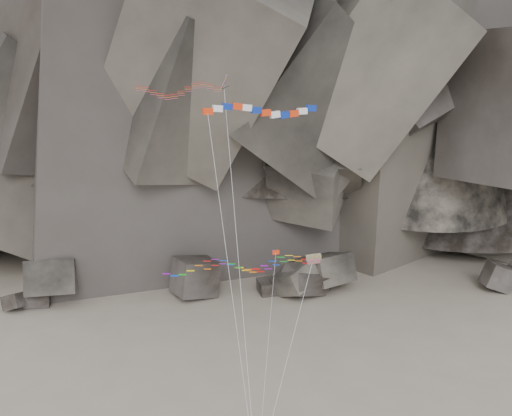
{
  "coord_description": "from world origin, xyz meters",
  "views": [
    {
      "loc": [
        -1.8,
        -45.0,
        31.47
      ],
      "look_at": [
        -1.44,
        6.0,
        19.88
      ],
      "focal_mm": 40.0,
      "sensor_mm": 36.0,
      "label": 1
    }
  ],
  "objects_px": {
    "banner_kite": "(261,112)",
    "pennant_kite": "(272,290)",
    "delta_kite": "(175,90)",
    "parafoil_kite": "(233,265)"
  },
  "relations": [
    {
      "from": "delta_kite",
      "to": "banner_kite",
      "type": "height_order",
      "value": "delta_kite"
    },
    {
      "from": "delta_kite",
      "to": "pennant_kite",
      "type": "relative_size",
      "value": 1.85
    },
    {
      "from": "banner_kite",
      "to": "parafoil_kite",
      "type": "relative_size",
      "value": 1.9
    },
    {
      "from": "delta_kite",
      "to": "banner_kite",
      "type": "bearing_deg",
      "value": -18.62
    },
    {
      "from": "delta_kite",
      "to": "pennant_kite",
      "type": "bearing_deg",
      "value": -36.13
    },
    {
      "from": "parafoil_kite",
      "to": "pennant_kite",
      "type": "distance_m",
      "value": 6.49
    },
    {
      "from": "banner_kite",
      "to": "pennant_kite",
      "type": "xyz_separation_m",
      "value": [
        0.9,
        -4.09,
        -13.92
      ]
    },
    {
      "from": "delta_kite",
      "to": "banner_kite",
      "type": "xyz_separation_m",
      "value": [
        7.4,
        -3.34,
        -1.72
      ]
    },
    {
      "from": "delta_kite",
      "to": "parafoil_kite",
      "type": "height_order",
      "value": "delta_kite"
    },
    {
      "from": "banner_kite",
      "to": "parafoil_kite",
      "type": "height_order",
      "value": "banner_kite"
    }
  ]
}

